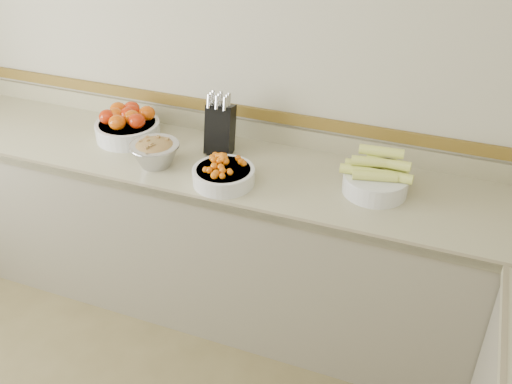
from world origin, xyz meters
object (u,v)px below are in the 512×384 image
(corn_bowl, at_px, (376,178))
(rhubarb_bowl, at_px, (155,152))
(cherry_tomato_bowl, at_px, (223,173))
(knife_block, at_px, (220,128))
(tomato_bowl, at_px, (127,125))

(corn_bowl, xyz_separation_m, rhubarb_bowl, (-1.05, -0.14, 0.00))
(cherry_tomato_bowl, xyz_separation_m, corn_bowl, (0.67, 0.18, 0.02))
(knife_block, xyz_separation_m, tomato_bowl, (-0.52, -0.04, -0.05))
(corn_bowl, distance_m, rhubarb_bowl, 1.06)
(tomato_bowl, relative_size, rhubarb_bowl, 1.39)
(knife_block, bearing_deg, corn_bowl, -7.40)
(cherry_tomato_bowl, distance_m, rhubarb_bowl, 0.38)
(tomato_bowl, bearing_deg, knife_block, 4.57)
(corn_bowl, relative_size, rhubarb_bowl, 1.33)
(tomato_bowl, bearing_deg, rhubarb_bowl, -35.91)
(knife_block, xyz_separation_m, corn_bowl, (0.81, -0.11, -0.06))
(rhubarb_bowl, bearing_deg, corn_bowl, 7.58)
(rhubarb_bowl, bearing_deg, cherry_tomato_bowl, -5.78)
(knife_block, bearing_deg, tomato_bowl, -175.43)
(knife_block, relative_size, corn_bowl, 0.99)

